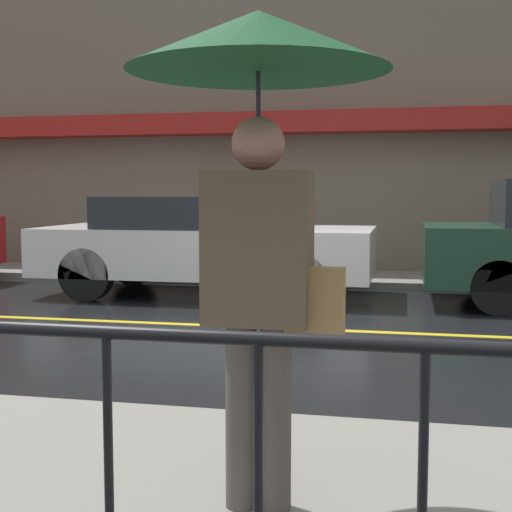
% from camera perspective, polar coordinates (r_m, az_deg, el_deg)
% --- Properties ---
extents(ground_plane, '(80.00, 80.00, 0.00)m').
position_cam_1_polar(ground_plane, '(7.62, 3.35, -5.86)').
color(ground_plane, black).
extents(sidewalk_far, '(28.00, 1.62, 0.11)m').
position_cam_1_polar(sidewalk_far, '(11.54, 6.34, -1.79)').
color(sidewalk_far, gray).
rests_on(sidewalk_far, ground_plane).
extents(lane_marking, '(25.20, 0.12, 0.01)m').
position_cam_1_polar(lane_marking, '(7.62, 3.35, -5.83)').
color(lane_marking, gold).
rests_on(lane_marking, ground_plane).
extents(building_storefront, '(28.00, 0.85, 5.91)m').
position_cam_1_polar(building_storefront, '(12.47, 6.91, 11.98)').
color(building_storefront, '#706656').
rests_on(building_storefront, ground_plane).
extents(pedestrian, '(1.08, 1.08, 2.08)m').
position_cam_1_polar(pedestrian, '(2.96, 0.28, 11.28)').
color(pedestrian, '#4C4742').
rests_on(pedestrian, sidewalk_near).
extents(car_white, '(4.59, 1.90, 1.39)m').
position_cam_1_polar(car_white, '(9.97, -4.18, 1.05)').
color(car_white, silver).
rests_on(car_white, ground_plane).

